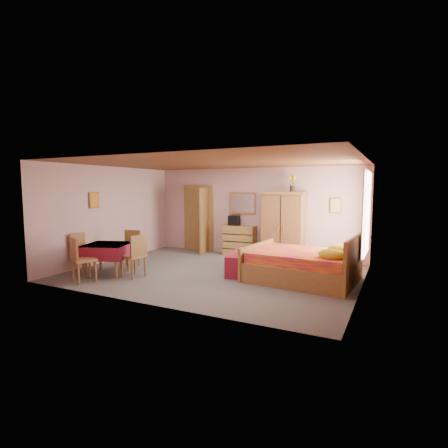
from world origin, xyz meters
The scene contains 23 objects.
floor centered at (0.00, 0.00, 0.00)m, with size 6.50×6.50×0.00m, color #645F58.
ceiling centered at (0.00, 0.00, 2.60)m, with size 6.50×6.50×0.00m, color brown.
wall_back centered at (0.00, 2.50, 1.30)m, with size 6.50×0.10×2.60m, color tan.
wall_front centered at (0.00, -2.50, 1.30)m, with size 6.50×0.10×2.60m, color tan.
wall_left centered at (-3.25, 0.00, 1.30)m, with size 0.10×5.00×2.60m, color tan.
wall_right centered at (3.25, 0.00, 1.30)m, with size 0.10×5.00×2.60m, color tan.
doorway centered at (-1.90, 2.47, 1.02)m, with size 1.06×0.12×2.15m, color #9E6B35.
window centered at (3.21, 1.20, 1.45)m, with size 0.08×1.40×1.95m, color white.
picture_left centered at (-3.22, -0.60, 1.70)m, with size 0.04×0.32×0.42m, color orange.
picture_back centered at (2.35, 2.47, 1.55)m, with size 0.30×0.04×0.40m, color #D8BF59.
chest_of_drawers centered at (-0.36, 2.27, 0.44)m, with size 0.94×0.47×0.89m, color #AA7B39.
wall_mirror centered at (-0.36, 2.48, 1.55)m, with size 0.85×0.04×0.67m, color silver.
stereo centered at (-0.57, 2.32, 1.04)m, with size 0.31×0.23×0.29m, color black.
floor_lamp centered at (0.49, 2.33, 0.87)m, with size 0.22×0.22×1.73m, color black.
wardrobe centered at (1.01, 2.17, 0.96)m, with size 1.22×0.63×1.92m, color brown.
sunflower_vase centered at (1.22, 2.24, 2.15)m, with size 0.19×0.19×0.46m, color yellow.
bed centered at (2.02, 0.28, 0.52)m, with size 2.26×1.78×1.05m, color #CA1350.
bench centered at (0.58, 0.37, 0.25)m, with size 0.55×1.48×0.49m, color maroon.
dining_table centered at (-2.18, -1.22, 0.36)m, with size 0.98×0.98×0.72m, color maroon.
chair_south centered at (-2.16, -1.93, 0.49)m, with size 0.44×0.44×0.97m, color #A46637.
chair_north centered at (-2.21, -0.45, 0.47)m, with size 0.42×0.42×0.93m, color #996634.
chair_west centered at (-2.95, -1.25, 0.46)m, with size 0.42×0.42×0.92m, color #A56937.
chair_east centered at (-1.48, -1.14, 0.49)m, with size 0.44×0.44×0.98m, color #9B6034.
Camera 1 is at (3.85, -7.18, 2.03)m, focal length 28.00 mm.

